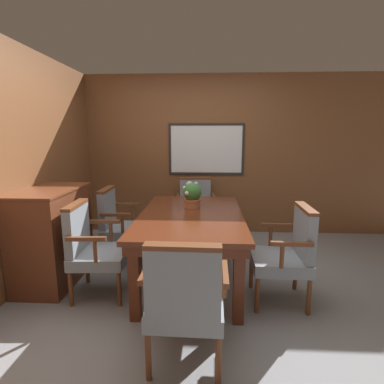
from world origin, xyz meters
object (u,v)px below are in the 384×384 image
at_px(chair_left_far, 119,222).
at_px(sideboard_cabinet, 53,236).
at_px(chair_right_near, 288,251).
at_px(chair_head_near, 185,298).
at_px(chair_left_near, 92,246).
at_px(potted_plant, 192,194).
at_px(dining_table, 191,222).
at_px(chair_head_far, 196,206).

height_order(chair_left_far, sideboard_cabinet, sideboard_cabinet).
relative_size(chair_right_near, chair_head_near, 1.00).
height_order(chair_left_near, potted_plant, potted_plant).
height_order(dining_table, potted_plant, potted_plant).
bearing_deg(dining_table, chair_right_near, -24.55).
xyz_separation_m(dining_table, chair_head_far, (-0.00, 1.30, -0.15)).
distance_m(chair_left_near, chair_head_far, 1.92).
distance_m(chair_head_near, potted_plant, 1.59).
bearing_deg(dining_table, chair_head_far, 90.21).
relative_size(chair_left_near, chair_head_far, 1.00).
relative_size(chair_head_far, sideboard_cabinet, 0.91).
xyz_separation_m(chair_left_far, potted_plant, (0.91, -0.15, 0.39)).
height_order(chair_head_near, potted_plant, potted_plant).
distance_m(chair_right_near, chair_head_near, 1.23).
bearing_deg(chair_left_near, chair_head_near, -135.87).
bearing_deg(chair_left_far, potted_plant, -100.55).
distance_m(chair_left_near, chair_head_near, 1.31).
height_order(chair_left_near, sideboard_cabinet, sideboard_cabinet).
distance_m(chair_left_near, potted_plant, 1.20).
bearing_deg(dining_table, chair_head_near, -88.81).
xyz_separation_m(dining_table, sideboard_cabinet, (-1.46, -0.14, -0.14)).
bearing_deg(chair_right_near, chair_left_far, -113.06).
relative_size(chair_head_near, potted_plant, 3.06).
height_order(chair_left_far, chair_head_near, same).
xyz_separation_m(chair_left_far, chair_head_far, (0.91, 0.88, 0.00)).
xyz_separation_m(chair_right_near, chair_head_far, (-0.92, 1.71, 0.00)).
bearing_deg(sideboard_cabinet, chair_head_far, 44.63).
relative_size(chair_right_near, chair_head_far, 1.00).
bearing_deg(potted_plant, dining_table, -89.34).
bearing_deg(potted_plant, chair_left_near, -145.08).
height_order(chair_left_far, chair_left_near, same).
height_order(chair_head_near, chair_head_far, same).
xyz_separation_m(chair_left_near, chair_head_far, (0.93, 1.68, 0.00)).
distance_m(chair_head_far, sideboard_cabinet, 2.04).
distance_m(chair_left_far, chair_right_near, 2.01).
xyz_separation_m(chair_head_near, sideboard_cabinet, (-1.48, 1.14, 0.01)).
height_order(chair_right_near, chair_head_near, same).
xyz_separation_m(chair_head_far, potted_plant, (0.00, -1.03, 0.39)).
bearing_deg(chair_left_far, chair_head_near, -152.19).
bearing_deg(sideboard_cabinet, chair_left_far, 45.41).
distance_m(dining_table, chair_head_far, 1.30).
bearing_deg(chair_head_far, chair_head_near, -93.94).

